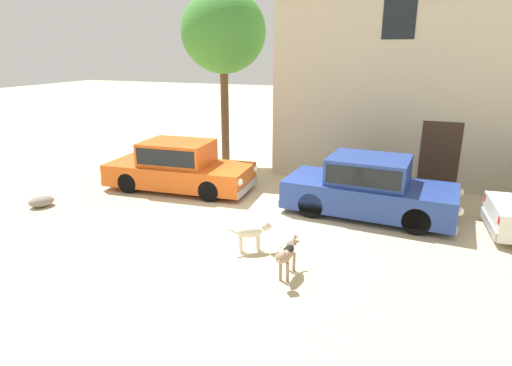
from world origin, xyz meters
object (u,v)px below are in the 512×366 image
parked_sedan_nearest (179,166)px  stray_dog_tan (286,255)px  stray_dog_spotted (254,232)px  stray_cat (291,240)px  acacia_tree_left (223,33)px  parked_sedan_second (369,187)px

parked_sedan_nearest → stray_dog_tan: bearing=-44.7°
parked_sedan_nearest → stray_dog_spotted: parked_sedan_nearest is taller
stray_dog_spotted → stray_dog_tan: bearing=-71.9°
stray_cat → parked_sedan_nearest: bearing=73.5°
parked_sedan_nearest → acacia_tree_left: (-0.01, 3.35, 3.91)m
parked_sedan_nearest → stray_cat: bearing=-34.4°
stray_dog_spotted → stray_cat: 0.97m
parked_sedan_second → stray_dog_spotted: bearing=-119.0°
parked_sedan_nearest → stray_cat: (4.31, -2.53, -0.65)m
parked_sedan_second → stray_cat: (-1.31, -2.42, -0.67)m
parked_sedan_second → parked_sedan_nearest: bearing=-177.5°
parked_sedan_second → acacia_tree_left: 7.68m
parked_sedan_nearest → stray_cat: parked_sedan_nearest is taller
parked_sedan_nearest → stray_dog_spotted: size_ratio=5.25×
parked_sedan_second → stray_dog_spotted: size_ratio=5.09×
stray_dog_spotted → stray_cat: stray_dog_spotted is taller
stray_dog_tan → stray_dog_spotted: bearing=-130.9°
stray_cat → acacia_tree_left: 8.61m
stray_dog_spotted → stray_dog_tan: 1.29m
parked_sedan_second → acacia_tree_left: acacia_tree_left is taller
stray_dog_spotted → acacia_tree_left: (-3.68, 6.51, 4.21)m
parked_sedan_second → stray_dog_tan: bearing=-100.4°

